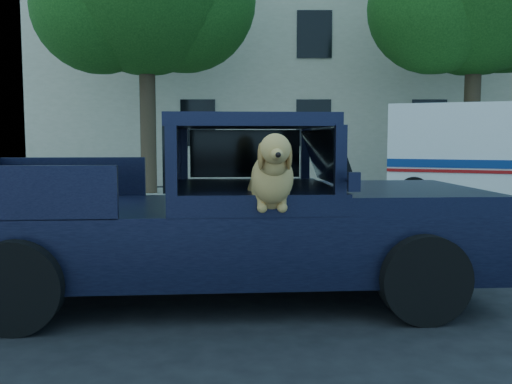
# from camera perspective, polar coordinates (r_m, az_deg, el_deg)

# --- Properties ---
(ground) EXTENTS (120.00, 120.00, 0.00)m
(ground) POSITION_cam_1_polar(r_m,az_deg,el_deg) (6.65, 8.86, -9.40)
(ground) COLOR black
(ground) RESTS_ON ground
(far_sidewalk) EXTENTS (60.00, 4.00, 0.15)m
(far_sidewalk) POSITION_cam_1_polar(r_m,az_deg,el_deg) (15.66, 3.65, -0.48)
(far_sidewalk) COLOR gray
(far_sidewalk) RESTS_ON ground
(lane_stripes) EXTENTS (21.60, 0.14, 0.01)m
(lane_stripes) POSITION_cam_1_polar(r_m,az_deg,el_deg) (10.34, 16.94, -4.18)
(lane_stripes) COLOR silver
(lane_stripes) RESTS_ON ground
(building_main) EXTENTS (26.00, 6.00, 9.00)m
(building_main) POSITION_cam_1_polar(r_m,az_deg,el_deg) (23.36, 10.06, 12.29)
(building_main) COLOR beige
(building_main) RESTS_ON ground
(pickup_truck) EXTENTS (5.52, 2.88, 1.93)m
(pickup_truck) POSITION_cam_1_polar(r_m,az_deg,el_deg) (6.09, -4.11, -4.45)
(pickup_truck) COLOR black
(pickup_truck) RESTS_ON ground
(mail_truck) EXTENTS (5.02, 3.61, 2.51)m
(mail_truck) POSITION_cam_1_polar(r_m,az_deg,el_deg) (15.07, 21.72, 2.80)
(mail_truck) COLOR silver
(mail_truck) RESTS_ON ground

